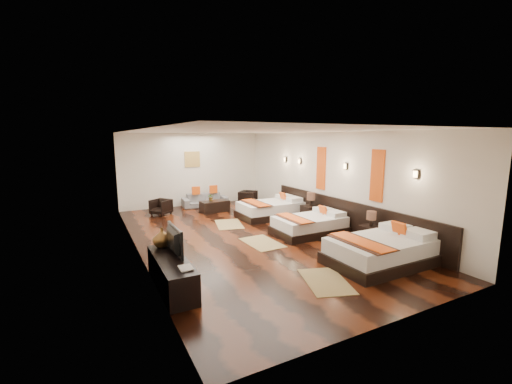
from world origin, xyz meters
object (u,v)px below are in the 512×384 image
table_plant (211,197)px  bed_near (382,250)px  armchair_right (248,198)px  bed_far (271,209)px  nightstand_b (311,212)px  sofa (205,200)px  tv (170,240)px  figurine (162,237)px  tv_console (171,273)px  nightstand_a (370,233)px  book (179,269)px  coffee_table (215,206)px  bed_mid (310,225)px  armchair_left (161,207)px

table_plant → bed_near: bearing=-76.7°
armchair_right → table_plant: 1.74m
bed_far → armchair_right: 2.10m
nightstand_b → sofa: size_ratio=0.56×
tv → figurine: 0.48m
nightstand_b → tv_console: bearing=-152.8°
nightstand_a → book: size_ratio=3.01×
nightstand_b → nightstand_a: bearing=-90.0°
bed_near → nightstand_b: size_ratio=2.35×
tv → bed_near: bearing=-106.1°
nightstand_b → sofa: (-2.14, 3.84, -0.08)m
figurine → coffee_table: size_ratio=0.38×
figurine → table_plant: 5.44m
tv_console → sofa: bearing=66.3°
armchair_right → sofa: bearing=115.7°
coffee_table → book: bearing=-115.4°
bed_near → tv: (-4.15, 1.13, 0.52)m
figurine → tv_console: bearing=-90.0°
bed_mid → tv_console: bed_mid is taller
bed_near → book: bed_near is taller
bed_near → tv_console: size_ratio=1.24×
tv → armchair_right: size_ratio=1.41×
nightstand_a → table_plant: 5.77m
nightstand_a → table_plant: nightstand_a is taller
nightstand_b → armchair_left: (-3.94, 3.22, -0.06)m
bed_far → table_plant: (-1.50, 1.69, 0.26)m
bed_far → table_plant: size_ratio=7.97×
nightstand_a → tv: size_ratio=0.95×
tv → coffee_table: bearing=-29.1°
bed_mid → nightstand_b: (0.75, 0.99, 0.08)m
armchair_right → table_plant: table_plant is taller
tv → sofa: 6.78m
bed_near → nightstand_a: bed_near is taller
sofa → tv: bearing=-110.1°
bed_far → tv_console: size_ratio=1.17×
bed_mid → nightstand_b: size_ratio=2.06×
bed_near → sofa: 7.43m
sofa → armchair_left: bearing=-157.2°
nightstand_a → armchair_right: size_ratio=1.34×
nightstand_b → armchair_left: bearing=140.7°
bed_mid → sofa: bearing=106.1°
bed_far → figurine: figurine is taller
tv_console → nightstand_b: bearing=27.2°
nightstand_a → armchair_left: 6.90m
book → table_plant: table_plant is taller
nightstand_b → armchair_left: nightstand_b is taller
bed_near → coffee_table: bearing=102.6°
figurine → armchair_left: bearing=78.8°
bed_far → table_plant: 2.27m
bed_far → book: size_ratio=7.45×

